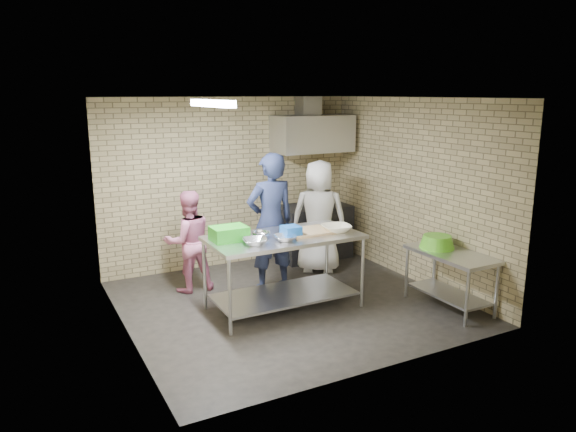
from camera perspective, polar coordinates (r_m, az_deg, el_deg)
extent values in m
plane|color=black|center=(7.33, 0.04, -9.19)|extent=(4.20, 4.20, 0.00)
plane|color=black|center=(6.79, 0.04, 12.42)|extent=(4.20, 4.20, 0.00)
cube|color=tan|center=(8.73, -6.12, 3.56)|extent=(4.20, 0.06, 2.70)
cube|color=tan|center=(5.30, 10.20, -2.72)|extent=(4.20, 0.06, 2.70)
cube|color=tan|center=(6.26, -17.21, -0.68)|extent=(0.06, 4.00, 2.70)
cube|color=tan|center=(8.12, 13.28, 2.57)|extent=(0.06, 4.00, 2.70)
cube|color=silver|center=(7.02, -0.43, -5.95)|extent=(1.96, 0.98, 0.98)
cube|color=silver|center=(7.38, 16.72, -6.50)|extent=(0.60, 1.20, 0.75)
cube|color=black|center=(9.19, 2.68, -1.65)|extent=(1.20, 0.70, 0.90)
cube|color=silver|center=(8.96, 2.63, 8.69)|extent=(1.30, 0.60, 0.60)
cube|color=#A5A8AD|center=(9.07, 2.17, 11.59)|extent=(0.35, 0.30, 0.30)
cube|color=#3F2B19|center=(9.29, 3.63, 7.72)|extent=(0.80, 0.20, 0.04)
cube|color=white|center=(6.39, -8.09, 11.72)|extent=(0.10, 1.25, 0.08)
cube|color=#229D1C|center=(6.68, -6.26, -1.85)|extent=(0.43, 0.33, 0.17)
cube|color=#1756B2|center=(6.80, 0.32, -1.66)|extent=(0.22, 0.22, 0.14)
cube|color=tan|center=(7.02, 2.17, -1.65)|extent=(0.60, 0.46, 0.03)
imported|color=silver|center=(6.48, -3.56, -2.71)|extent=(0.36, 0.36, 0.07)
imported|color=#AEB0B5|center=(6.78, -2.89, -2.00)|extent=(0.28, 0.28, 0.07)
imported|color=silver|center=(6.63, -0.33, -2.34)|extent=(0.33, 0.33, 0.07)
imported|color=beige|center=(7.08, 5.16, -1.31)|extent=(0.45, 0.45, 0.09)
cylinder|color=#B22619|center=(9.15, 2.29, 8.35)|extent=(0.07, 0.07, 0.18)
cylinder|color=green|center=(9.36, 4.43, 8.33)|extent=(0.06, 0.06, 0.15)
imported|color=#141833|center=(7.58, -1.84, -0.66)|extent=(0.73, 0.49, 1.96)
imported|color=#C3678A|center=(7.69, -10.48, -2.66)|extent=(0.70, 0.55, 1.44)
imported|color=white|center=(8.37, 3.30, -0.06)|extent=(1.03, 0.94, 1.76)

